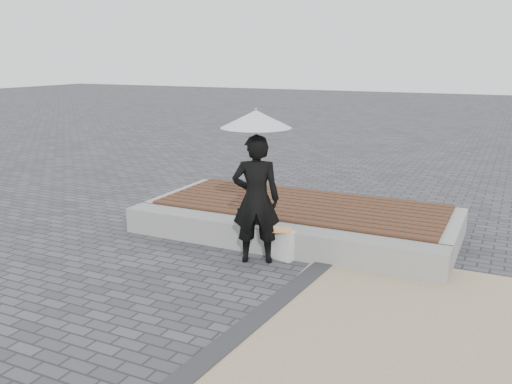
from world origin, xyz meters
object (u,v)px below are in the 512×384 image
woman (256,199)px  canvas_tote (281,244)px  seating_ledge (272,238)px  handbag (250,215)px  parasol (256,119)px

woman → canvas_tote: woman is taller
seating_ledge → handbag: size_ratio=14.52×
seating_ledge → canvas_tote: (0.24, -0.22, 0.01)m
handbag → canvas_tote: bearing=-32.3°
parasol → handbag: parasol is taller
parasol → seating_ledge: bearing=85.9°
seating_ledge → canvas_tote: canvas_tote is taller
woman → handbag: (-0.30, 0.40, -0.38)m
seating_ledge → handbag: handbag is taller
parasol → canvas_tote: (0.27, 0.25, -1.78)m
parasol → woman: bearing=180.0°
woman → canvas_tote: size_ratio=4.18×
woman → handbag: 0.63m
seating_ledge → woman: 0.84m
seating_ledge → parasol: 1.85m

